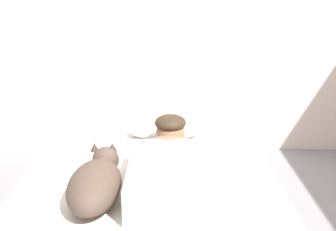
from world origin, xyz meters
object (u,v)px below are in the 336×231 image
Objects in this scene: pillow at (164,130)px; person_lying at (170,164)px; bed at (151,194)px; dog at (96,182)px; coffee_cup at (175,142)px; cell_phone at (171,169)px.

pillow is 0.57× the size of person_lying.
dog is at bearing -126.65° from bed.
dog is 0.81m from coffee_cup.
cell_phone is (0.00, 0.14, -0.10)m from person_lying.
pillow is 0.21m from coffee_cup.
coffee_cup is at bearing 67.67° from bed.
dog is 0.52m from cell_phone.
cell_phone is (0.05, -0.55, -0.05)m from pillow.
cell_phone is at bearing -84.86° from pillow.
coffee_cup is (0.40, 0.70, -0.07)m from dog.
pillow is (0.07, 0.56, 0.21)m from bed.
pillow is at bearing 93.83° from person_lying.
dog is at bearing -109.83° from pillow.
person_lying is at bearing -86.17° from pillow.
coffee_cup reaches higher than cell_phone.
pillow is 0.96m from dog.
dog is (-0.37, -0.21, -0.00)m from person_lying.
bed is 0.32m from person_lying.
coffee_cup is (0.15, 0.36, 0.20)m from bed.
bed is at bearing -112.33° from coffee_cup.
person_lying reaches higher than bed.
person_lying is 0.50m from coffee_cup.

